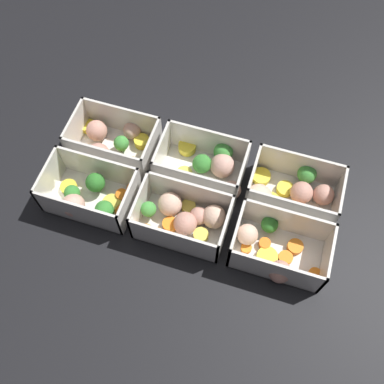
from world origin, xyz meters
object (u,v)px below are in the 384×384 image
Objects in this scene: container_near_right at (275,249)px; container_far_right at (290,191)px; container_near_left at (90,195)px; container_near_center at (184,217)px; container_far_center at (209,166)px; container_far_left at (110,143)px.

container_near_right and container_far_right have the same top height.
container_near_left is 0.19m from container_near_center.
container_near_center is 0.12m from container_far_center.
container_near_center is 0.94× the size of container_far_right.
container_far_right is at bearing 88.84° from container_near_right.
container_far_right is (0.17, -0.01, -0.00)m from container_far_center.
container_far_center is (0.20, 0.13, 0.00)m from container_near_left.
container_near_center is 0.21m from container_far_right.
container_far_left is (-0.01, 0.12, -0.00)m from container_near_left.
container_near_left is 0.98× the size of container_far_left.
container_far_center is at bearing 1.87° from container_far_left.
container_near_center is 0.97× the size of container_far_center.
container_far_center is (-0.16, 0.13, 0.00)m from container_near_right.
container_far_left is (-0.37, 0.12, 0.00)m from container_near_right.
container_near_right is at bearing -2.99° from container_near_center.
container_far_right is (0.00, 0.12, 0.00)m from container_near_right.
container_near_left and container_near_right have the same top height.
container_near_right is 0.21m from container_far_center.
container_near_center and container_near_right have the same top height.
container_near_right and container_far_center have the same top height.
container_near_left is 1.01× the size of container_far_center.
container_near_left is at bearing -146.57° from container_far_center.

